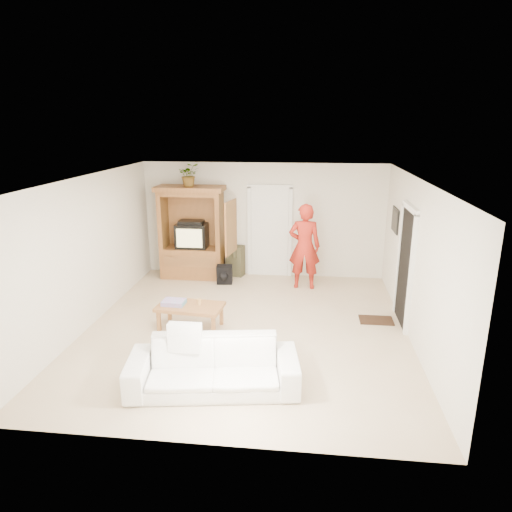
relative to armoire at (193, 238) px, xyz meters
The scene contains 19 objects.
floor 3.22m from the armoire, 59.36° to the right, with size 6.00×6.00×0.00m, color tan.
ceiling 3.53m from the armoire, 59.36° to the right, with size 6.00×6.00×0.00m, color white.
wall_back 1.66m from the armoire, 12.11° to the left, with size 5.50×5.50×0.00m, color silver.
wall_front 5.89m from the armoire, 74.44° to the right, with size 5.50×5.50×0.00m, color silver.
wall_left 2.94m from the armoire, 113.79° to the right, with size 6.00×6.00×0.00m, color silver.
wall_right 5.09m from the armoire, 31.60° to the right, with size 6.00×6.00×0.00m, color silver.
armoire is the anchor object (origin of this frame).
door_back 1.76m from the armoire, 10.13° to the left, with size 0.85×0.05×2.04m, color white.
doorway_right 4.77m from the armoire, 25.61° to the right, with size 0.05×0.90×2.04m, color black.
framed_picture 4.43m from the armoire, 10.03° to the right, with size 0.03×0.60×0.48m, color black.
doormat 4.48m from the armoire, 28.01° to the right, with size 0.60×0.40×0.02m, color #382316.
plant 1.44m from the armoire, 126.74° to the right, with size 0.45×0.39×0.50m, color #4C7238.
man 2.58m from the armoire, 10.31° to the right, with size 0.67×0.44×1.84m, color #A22115.
sofa 4.78m from the armoire, 72.97° to the right, with size 2.26×0.88×0.66m, color white.
coffee_table 2.84m from the armoire, 77.41° to the right, with size 1.18×0.72×0.42m.
towel 2.77m from the armoire, 83.26° to the right, with size 0.38×0.28×0.08m, color #E34BA2.
candle 2.81m from the armoire, 74.08° to the right, with size 0.08×0.08×0.10m, color tan.
backpack_black 1.15m from the armoire, 29.15° to the right, with size 0.34×0.20×0.42m, color black, non-canonical shape.
backpack_olive 1.11m from the armoire, 11.29° to the left, with size 0.38×0.28×0.71m, color #47442B, non-canonical shape.
Camera 1 is at (1.00, -7.19, 3.46)m, focal length 32.00 mm.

